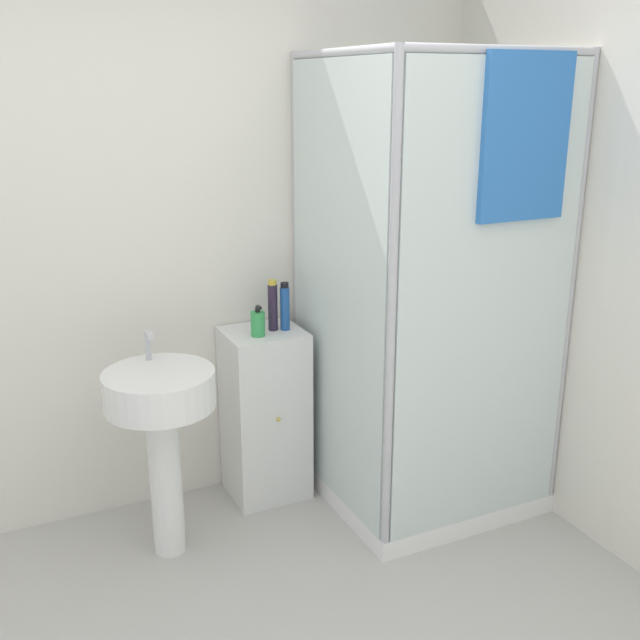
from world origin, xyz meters
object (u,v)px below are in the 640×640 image
at_px(soap_dispenser, 258,323).
at_px(shampoo_bottle_blue, 285,307).
at_px(sink, 161,416).
at_px(shampoo_bottle_tall_black, 273,306).

distance_m(soap_dispenser, shampoo_bottle_blue, 0.16).
bearing_deg(sink, shampoo_bottle_blue, 20.87).
xyz_separation_m(sink, shampoo_bottle_blue, (0.66, 0.25, 0.31)).
xyz_separation_m(sink, soap_dispenser, (0.52, 0.22, 0.26)).
bearing_deg(soap_dispenser, shampoo_bottle_blue, 11.64).
bearing_deg(soap_dispenser, shampoo_bottle_tall_black, 28.24).
distance_m(sink, shampoo_bottle_tall_black, 0.74).
relative_size(sink, shampoo_bottle_blue, 4.23).
height_order(soap_dispenser, shampoo_bottle_tall_black, shampoo_bottle_tall_black).
height_order(soap_dispenser, shampoo_bottle_blue, shampoo_bottle_blue).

